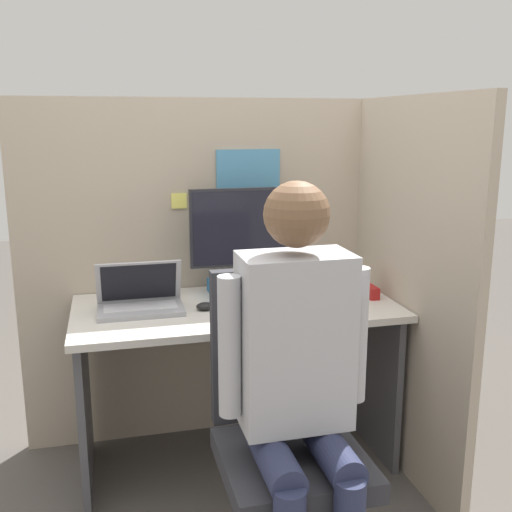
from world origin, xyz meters
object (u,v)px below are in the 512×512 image
monitor (244,233)px  office_chair (284,423)px  paper_box (245,288)px  person (299,370)px  laptop (140,301)px  stapler (370,291)px  carrot_toy (309,307)px

monitor → office_chair: size_ratio=0.48×
paper_box → office_chair: office_chair is taller
person → office_chair: bearing=89.5°
laptop → monitor: bearing=16.4°
laptop → office_chair: office_chair is taller
office_chair → person: (-0.00, -0.15, 0.26)m
paper_box → office_chair: bearing=-93.5°
stapler → carrot_toy: 0.36m
paper_box → carrot_toy: size_ratio=2.29×
monitor → stapler: monitor is taller
carrot_toy → person: bearing=-111.6°
stapler → person: bearing=-127.1°
laptop → person: 0.93m
paper_box → monitor: size_ratio=0.64×
monitor → office_chair: monitor is taller
paper_box → carrot_toy: (0.20, -0.32, -0.01)m
stapler → office_chair: (-0.59, -0.62, -0.24)m
paper_box → carrot_toy: bearing=-57.4°
laptop → person: (0.43, -0.82, -0.00)m
paper_box → stapler: (0.54, -0.18, -0.00)m
monitor → carrot_toy: monitor is taller
stapler → carrot_toy: (-0.33, -0.14, -0.01)m
stapler → person: 0.98m
stapler → person: size_ratio=0.09×
monitor → paper_box: bearing=-90.0°
carrot_toy → laptop: bearing=165.2°
paper_box → carrot_toy: 0.38m
paper_box → office_chair: 0.84m
person → carrot_toy: bearing=68.4°
laptop → stapler: (1.02, -0.04, -0.02)m
stapler → carrot_toy: bearing=-157.8°
carrot_toy → person: person is taller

